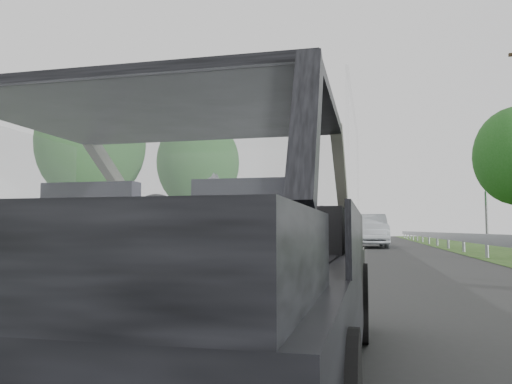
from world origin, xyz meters
The scene contains 10 objects.
subject_car centered at (0.00, 0.00, 0.72)m, with size 1.80×4.00×1.45m, color black.
dashboard centered at (0.00, 0.62, 0.85)m, with size 1.58×0.45×0.30m, color black.
driver_seat centered at (-0.40, -0.29, 0.88)m, with size 0.50×0.72×0.42m, color #23212E.
passenger_seat centered at (0.40, -0.29, 0.88)m, with size 0.50×0.72×0.42m, color #23212E.
steering_wheel centered at (-0.40, 0.33, 0.92)m, with size 0.36×0.36×0.04m, color black.
cat centered at (0.15, 0.64, 1.08)m, with size 0.55×0.17×0.25m, color #97979D.
other_car centered at (0.78, 22.96, 0.83)m, with size 2.00×5.06×1.66m, color silver.
highway_sign centered at (5.76, 20.34, 1.26)m, with size 0.10×1.00×2.51m, color #1B5325.
tree_5 centered at (-11.32, 17.39, 3.68)m, with size 4.86×4.86×7.36m, color #2A5F26, non-canonical shape.
tree_6 centered at (-9.28, 25.95, 3.80)m, with size 5.02×5.02×7.61m, color #2A5F26, non-canonical shape.
Camera 1 is at (0.97, -2.63, 0.85)m, focal length 35.00 mm.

